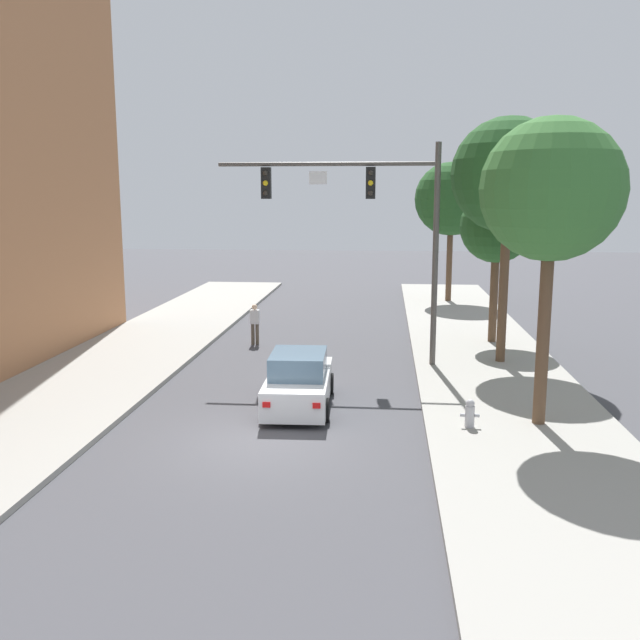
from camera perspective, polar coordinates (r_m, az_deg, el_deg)
ground_plane at (r=17.22m, az=-4.77°, el=-9.92°), size 120.00×120.00×0.00m
sidewalk_left at (r=19.38m, az=-24.26°, el=-8.26°), size 5.00×60.00×0.15m
sidewalk_right at (r=17.32m, az=17.26°, el=-9.98°), size 5.00×60.00×0.15m
traffic_signal_mast at (r=23.66m, az=4.31°, el=8.89°), size 7.47×0.38×7.50m
car_lead_white at (r=19.66m, az=-1.75°, el=-5.11°), size 1.94×4.29×1.60m
pedestrian_crossing_road at (r=27.89m, az=-5.38°, el=-0.18°), size 0.36×0.22×1.64m
fire_hydrant at (r=18.01m, az=12.21°, el=-7.50°), size 0.48×0.24×0.72m
street_tree_nearest at (r=17.97m, az=18.51°, el=10.02°), size 3.50×3.50×7.65m
street_tree_second at (r=24.70m, az=15.25°, el=11.36°), size 3.89×3.89×8.39m
street_tree_third at (r=28.11m, az=14.32°, el=7.40°), size 2.87×2.87×6.02m
street_tree_farthest at (r=38.89m, az=10.74°, el=9.72°), size 3.97×3.97×7.57m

